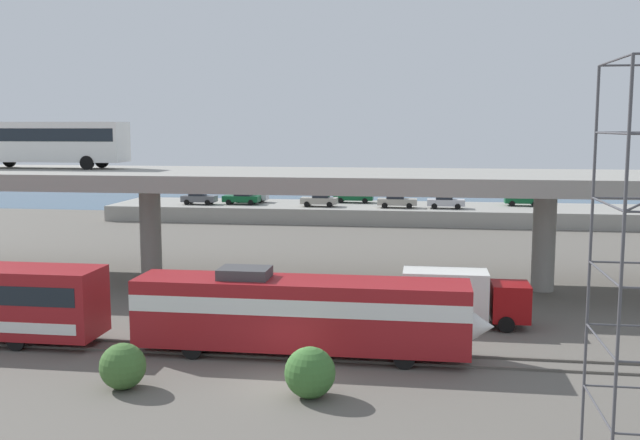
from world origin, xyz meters
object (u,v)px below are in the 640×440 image
Objects in this scene: service_truck_west at (461,296)px; parked_car_5 at (397,201)px; parked_car_7 at (353,196)px; parked_car_6 at (320,200)px; transit_bus_on_overpass at (46,140)px; train_locomotive at (317,311)px; parked_car_2 at (250,196)px; parked_car_4 at (445,202)px; parked_car_0 at (522,199)px; parked_car_3 at (242,198)px; parked_car_1 at (199,198)px.

parked_car_5 is (-5.24, 42.31, 0.88)m from service_truck_west.
parked_car_6 is at bearing -125.17° from parked_car_7.
transit_bus_on_overpass is at bearing 63.47° from parked_car_6.
train_locomotive is 54.53m from parked_car_2.
transit_bus_on_overpass is at bearing -127.87° from parked_car_5.
parked_car_4 is at bearing 81.66° from train_locomotive.
parked_car_5 is at bearing -179.42° from parked_car_4.
parked_car_5 reaches higher than service_truck_west.
parked_car_0 is at bearing 24.34° from parked_car_4.
parked_car_3 is 0.97× the size of parked_car_5.
parked_car_0 is 37.50m from parked_car_1.
transit_bus_on_overpass reaches higher than parked_car_0.
parked_car_3 is at bearing -99.87° from parked_car_2.
train_locomotive is 1.41× the size of transit_bus_on_overpass.
parked_car_6 is 0.89× the size of parked_car_7.
train_locomotive is 53.38m from parked_car_1.
parked_car_4 is (23.52, -0.88, -0.00)m from parked_car_3.
parked_car_3 is (-16.36, 49.69, 0.33)m from train_locomotive.
parked_car_3 is 9.39m from parked_car_6.
parked_car_3 is at bearing 8.69° from parked_car_1.
train_locomotive is at bearing 108.22° from parked_car_3.
parked_car_7 is at bearing 156.47° from parked_car_4.
parked_car_1 is 28.49m from parked_car_4.
parked_car_2 is 0.89× the size of parked_car_7.
transit_bus_on_overpass is 1.76× the size of service_truck_west.
transit_bus_on_overpass is 2.96× the size of parked_car_0.
parked_car_4 is 11.79m from parked_car_7.
parked_car_0 is at bearing -137.42° from transit_bus_on_overpass.
parked_car_0 is 9.67m from parked_car_4.
parked_car_0 and parked_car_3 have the same top height.
parked_car_3 is 23.53m from parked_car_4.
train_locomotive reaches higher than parked_car_2.
parked_car_5 is at bearing 177.05° from parked_car_3.
parked_car_6 is (14.32, -0.19, 0.00)m from parked_car_1.
train_locomotive is 52.31m from parked_car_3.
parked_car_4 is (23.09, -3.34, 0.00)m from parked_car_2.
parked_car_7 is at bearing 138.72° from parked_car_5.
parked_car_5 is at bearing -41.28° from parked_car_7.
parked_car_6 is at bearing -0.76° from parked_car_1.
parked_car_6 is 5.84m from parked_car_7.
parked_car_4 is at bearing -23.53° from parked_car_7.
train_locomotive is 2.49× the size of service_truck_west.
transit_bus_on_overpass is at bearing -117.76° from parked_car_7.
transit_bus_on_overpass is at bearing -133.43° from parked_car_4.
parked_car_6 is at bearing -20.94° from parked_car_2.
transit_bus_on_overpass is 2.89× the size of parked_car_6.
parked_car_2 is 18.02m from parked_car_5.
parked_car_6 is at bearing 98.19° from train_locomotive.
parked_car_3 is 1.04× the size of parked_car_4.
parked_car_7 is at bearing 93.90° from train_locomotive.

